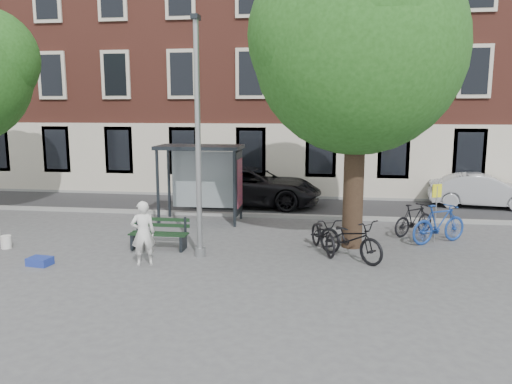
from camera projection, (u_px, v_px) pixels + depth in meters
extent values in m
plane|color=#4C4C4F|center=(200.00, 256.00, 13.15)|extent=(90.00, 90.00, 0.00)
cube|color=#28282B|center=(244.00, 205.00, 19.99)|extent=(40.00, 4.00, 0.01)
cube|color=gray|center=(235.00, 214.00, 18.02)|extent=(40.00, 0.25, 0.12)
cube|color=gray|center=(251.00, 196.00, 21.93)|extent=(40.00, 0.25, 0.12)
cube|color=brown|center=(263.00, 44.00, 24.68)|extent=(30.00, 8.00, 14.00)
cylinder|color=#9EA0A3|center=(198.00, 142.00, 12.65)|extent=(0.14, 0.14, 6.00)
cylinder|color=#9EA0A3|center=(200.00, 252.00, 13.13)|extent=(0.28, 0.28, 0.24)
cube|color=#1E2328|center=(196.00, 17.00, 12.15)|extent=(0.18, 0.35, 0.12)
cylinder|color=black|center=(353.00, 187.00, 13.78)|extent=(0.56, 0.56, 3.40)
sphere|color=#204E17|center=(358.00, 49.00, 13.16)|extent=(5.60, 5.60, 5.60)
sphere|color=#204E17|center=(392.00, 31.00, 13.35)|extent=(3.92, 3.92, 3.92)
sphere|color=#204E17|center=(328.00, 36.00, 12.93)|extent=(4.20, 4.20, 4.20)
sphere|color=#204E17|center=(369.00, 19.00, 12.16)|extent=(3.64, 3.64, 3.64)
cube|color=#1E2328|center=(158.00, 188.00, 16.58)|extent=(0.08, 0.08, 2.50)
cube|color=#1E2328|center=(235.00, 189.00, 16.22)|extent=(0.08, 0.08, 2.50)
cube|color=#1E2328|center=(169.00, 182.00, 17.75)|extent=(0.08, 0.08, 2.50)
cube|color=#1E2328|center=(241.00, 184.00, 17.39)|extent=(0.08, 0.08, 2.50)
cube|color=#1E2328|center=(200.00, 147.00, 16.77)|extent=(2.85, 1.45, 0.12)
cube|color=#8C999E|center=(204.00, 180.00, 17.55)|extent=(2.34, 0.04, 2.00)
cube|color=#1E2328|center=(238.00, 183.00, 16.79)|extent=(0.12, 1.14, 2.12)
cube|color=#D84C19|center=(240.00, 183.00, 16.78)|extent=(0.02, 0.90, 1.62)
imported|color=white|center=(143.00, 233.00, 12.30)|extent=(0.70, 0.61, 1.62)
cube|color=#1E2328|center=(135.00, 241.00, 13.88)|extent=(0.08, 0.51, 0.42)
cube|color=#1E2328|center=(183.00, 243.00, 13.69)|extent=(0.08, 0.51, 0.42)
cube|color=black|center=(157.00, 235.00, 13.58)|extent=(1.62, 0.11, 0.04)
cube|color=black|center=(159.00, 234.00, 13.75)|extent=(1.62, 0.11, 0.04)
cube|color=black|center=(161.00, 232.00, 13.91)|extent=(1.62, 0.11, 0.04)
cube|color=black|center=(162.00, 225.00, 13.97)|extent=(1.62, 0.05, 0.09)
cube|color=black|center=(161.00, 219.00, 13.94)|extent=(1.62, 0.05, 0.09)
imported|color=black|center=(350.00, 239.00, 12.81)|extent=(2.02, 1.94, 1.09)
imported|color=navy|center=(439.00, 224.00, 14.34)|extent=(1.92, 1.47, 1.15)
imported|color=black|center=(323.00, 234.00, 13.51)|extent=(1.23, 1.99, 0.99)
imported|color=black|center=(414.00, 219.00, 15.24)|extent=(1.56, 1.42, 0.99)
imported|color=black|center=(252.00, 186.00, 19.99)|extent=(5.68, 2.95, 1.53)
imported|color=#AFB1B7|center=(482.00, 191.00, 19.55)|extent=(4.15, 1.92, 1.32)
cube|color=navy|center=(40.00, 261.00, 12.39)|extent=(0.60, 0.47, 0.20)
cylinder|color=white|center=(6.00, 242.00, 13.88)|extent=(0.30, 0.30, 0.36)
cylinder|color=#9EA0A3|center=(436.00, 214.00, 14.43)|extent=(0.04, 0.04, 1.65)
cube|color=yellow|center=(437.00, 191.00, 14.32)|extent=(0.28, 0.14, 0.39)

